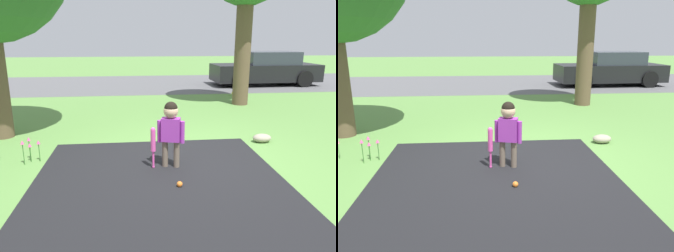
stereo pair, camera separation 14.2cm
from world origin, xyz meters
TOP-DOWN VIEW (x-y plane):
  - ground_plane at (0.00, 0.00)m, footprint 60.00×60.00m
  - street_strip at (0.00, 9.29)m, footprint 40.00×6.00m
  - child at (-0.27, -0.31)m, footprint 0.41×0.23m
  - baseball_bat at (-0.55, -0.34)m, footprint 0.08×0.08m
  - sports_ball at (-0.24, -1.04)m, footprint 0.08×0.08m
  - fire_hydrant at (2.74, 5.88)m, footprint 0.29×0.26m
  - parked_car at (4.82, 8.36)m, footprint 4.45×1.97m
  - flower_bed at (-2.62, 0.17)m, footprint 0.75×0.31m
  - edging_rock at (1.64, 0.74)m, footprint 0.36×0.25m

SIDE VIEW (x-z plane):
  - ground_plane at x=0.00m, z-range 0.00..0.00m
  - street_strip at x=0.00m, z-range 0.00..0.01m
  - sports_ball at x=-0.24m, z-range 0.00..0.08m
  - edging_rock at x=1.64m, z-range 0.00..0.17m
  - flower_bed at x=-2.62m, z-range 0.10..0.51m
  - fire_hydrant at x=2.74m, z-range -0.01..0.84m
  - baseball_bat at x=-0.55m, z-range 0.10..0.76m
  - parked_car at x=4.82m, z-range -0.04..1.35m
  - child at x=-0.27m, z-range 0.16..1.20m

